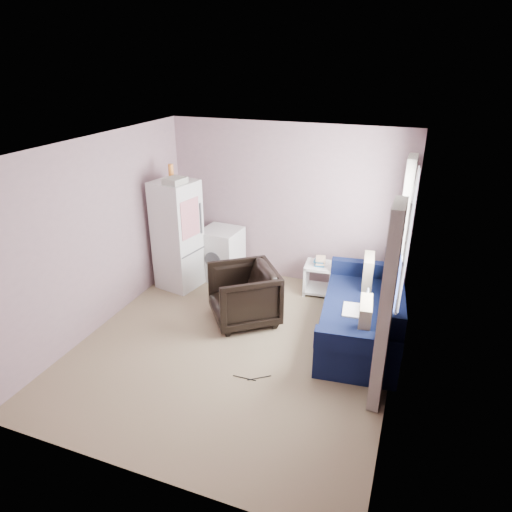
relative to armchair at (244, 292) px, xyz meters
The scene contains 8 objects.
room 1.02m from the armchair, 75.79° to the right, with size 3.84×4.24×2.54m.
armchair is the anchor object (origin of this frame).
fridge 1.55m from the armchair, 154.69° to the left, with size 0.69×0.68×1.93m.
washing_machine 1.40m from the armchair, 126.78° to the left, with size 0.63×0.63×0.84m.
side_table 1.41m from the armchair, 56.03° to the left, with size 0.47×0.47×0.59m.
sofa 1.62m from the armchair, ahead, with size 1.15×2.16×0.92m.
window_dressing 2.03m from the armchair, ahead, with size 0.17×2.62×2.18m.
floor_cables 1.34m from the armchair, 64.04° to the right, with size 0.42×0.18×0.01m.
Camera 1 is at (1.94, -4.46, 3.39)m, focal length 32.00 mm.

